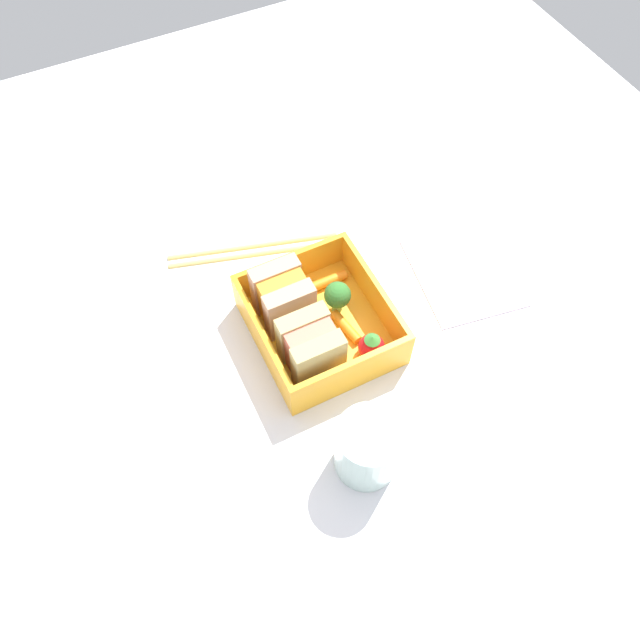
{
  "coord_description": "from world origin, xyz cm",
  "views": [
    {
      "loc": [
        -31.82,
        15.72,
        59.35
      ],
      "look_at": [
        0.0,
        0.0,
        2.7
      ],
      "focal_mm": 35.0,
      "sensor_mm": 36.0,
      "label": 1
    }
  ],
  "objects_px": {
    "carrot_stick_far_left": "(346,327)",
    "chopstick_pair": "(254,249)",
    "sandwich_left": "(311,347)",
    "broccoli_floret": "(337,296)",
    "sandwich_center_left": "(283,297)",
    "carrot_stick_left": "(325,282)",
    "strawberry_far_left": "(371,346)",
    "drinking_glass": "(368,448)",
    "folded_napkin": "(465,274)"
  },
  "relations": [
    {
      "from": "sandwich_left",
      "to": "chopstick_pair",
      "type": "distance_m",
      "value": 0.18
    },
    {
      "from": "broccoli_floret",
      "to": "chopstick_pair",
      "type": "height_order",
      "value": "broccoli_floret"
    },
    {
      "from": "strawberry_far_left",
      "to": "carrot_stick_left",
      "type": "height_order",
      "value": "strawberry_far_left"
    },
    {
      "from": "carrot_stick_far_left",
      "to": "broccoli_floret",
      "type": "xyz_separation_m",
      "value": [
        0.03,
        -0.0,
        0.02
      ]
    },
    {
      "from": "chopstick_pair",
      "to": "folded_napkin",
      "type": "relative_size",
      "value": 1.52
    },
    {
      "from": "strawberry_far_left",
      "to": "broccoli_floret",
      "type": "distance_m",
      "value": 0.07
    },
    {
      "from": "chopstick_pair",
      "to": "drinking_glass",
      "type": "relative_size",
      "value": 2.76
    },
    {
      "from": "sandwich_left",
      "to": "chopstick_pair",
      "type": "relative_size",
      "value": 0.31
    },
    {
      "from": "broccoli_floret",
      "to": "chopstick_pair",
      "type": "bearing_deg",
      "value": 20.83
    },
    {
      "from": "sandwich_center_left",
      "to": "folded_napkin",
      "type": "distance_m",
      "value": 0.22
    },
    {
      "from": "carrot_stick_far_left",
      "to": "strawberry_far_left",
      "type": "bearing_deg",
      "value": -165.86
    },
    {
      "from": "folded_napkin",
      "to": "carrot_stick_far_left",
      "type": "bearing_deg",
      "value": 93.62
    },
    {
      "from": "drinking_glass",
      "to": "strawberry_far_left",
      "type": "bearing_deg",
      "value": -30.93
    },
    {
      "from": "broccoli_floret",
      "to": "drinking_glass",
      "type": "bearing_deg",
      "value": 162.23
    },
    {
      "from": "sandwich_left",
      "to": "carrot_stick_far_left",
      "type": "xyz_separation_m",
      "value": [
        0.02,
        -0.05,
        -0.03
      ]
    },
    {
      "from": "folded_napkin",
      "to": "sandwich_left",
      "type": "bearing_deg",
      "value": 97.78
    },
    {
      "from": "strawberry_far_left",
      "to": "carrot_stick_left",
      "type": "bearing_deg",
      "value": 2.05
    },
    {
      "from": "sandwich_center_left",
      "to": "carrot_stick_far_left",
      "type": "distance_m",
      "value": 0.08
    },
    {
      "from": "sandwich_center_left",
      "to": "drinking_glass",
      "type": "bearing_deg",
      "value": -179.43
    },
    {
      "from": "sandwich_center_left",
      "to": "strawberry_far_left",
      "type": "xyz_separation_m",
      "value": [
        -0.09,
        -0.06,
        -0.02
      ]
    },
    {
      "from": "sandwich_center_left",
      "to": "broccoli_floret",
      "type": "height_order",
      "value": "sandwich_center_left"
    },
    {
      "from": "sandwich_left",
      "to": "drinking_glass",
      "type": "distance_m",
      "value": 0.12
    },
    {
      "from": "sandwich_left",
      "to": "broccoli_floret",
      "type": "height_order",
      "value": "sandwich_left"
    },
    {
      "from": "sandwich_left",
      "to": "strawberry_far_left",
      "type": "distance_m",
      "value": 0.07
    },
    {
      "from": "chopstick_pair",
      "to": "strawberry_far_left",
      "type": "bearing_deg",
      "value": -164.23
    },
    {
      "from": "sandwich_center_left",
      "to": "strawberry_far_left",
      "type": "relative_size",
      "value": 1.83
    },
    {
      "from": "sandwich_left",
      "to": "broccoli_floret",
      "type": "distance_m",
      "value": 0.07
    },
    {
      "from": "sandwich_center_left",
      "to": "carrot_stick_far_left",
      "type": "relative_size",
      "value": 1.45
    },
    {
      "from": "sandwich_left",
      "to": "broccoli_floret",
      "type": "relative_size",
      "value": 1.47
    },
    {
      "from": "sandwich_center_left",
      "to": "strawberry_far_left",
      "type": "distance_m",
      "value": 0.11
    },
    {
      "from": "carrot_stick_left",
      "to": "sandwich_left",
      "type": "bearing_deg",
      "value": 145.04
    },
    {
      "from": "broccoli_floret",
      "to": "sandwich_center_left",
      "type": "bearing_deg",
      "value": 69.02
    },
    {
      "from": "carrot_stick_far_left",
      "to": "carrot_stick_left",
      "type": "bearing_deg",
      "value": -5.46
    },
    {
      "from": "carrot_stick_far_left",
      "to": "chopstick_pair",
      "type": "bearing_deg",
      "value": 16.17
    },
    {
      "from": "carrot_stick_far_left",
      "to": "broccoli_floret",
      "type": "relative_size",
      "value": 1.02
    },
    {
      "from": "carrot_stick_far_left",
      "to": "broccoli_floret",
      "type": "bearing_deg",
      "value": -6.84
    },
    {
      "from": "carrot_stick_left",
      "to": "chopstick_pair",
      "type": "height_order",
      "value": "carrot_stick_left"
    },
    {
      "from": "broccoli_floret",
      "to": "chopstick_pair",
      "type": "xyz_separation_m",
      "value": [
        0.13,
        0.05,
        -0.03
      ]
    },
    {
      "from": "sandwich_center_left",
      "to": "chopstick_pair",
      "type": "xyz_separation_m",
      "value": [
        0.11,
        -0.01,
        -0.04
      ]
    },
    {
      "from": "broccoli_floret",
      "to": "sandwich_left",
      "type": "bearing_deg",
      "value": 130.63
    },
    {
      "from": "drinking_glass",
      "to": "folded_napkin",
      "type": "xyz_separation_m",
      "value": [
        0.15,
        -0.21,
        -0.03
      ]
    },
    {
      "from": "carrot_stick_far_left",
      "to": "folded_napkin",
      "type": "xyz_separation_m",
      "value": [
        0.01,
        -0.16,
        -0.02
      ]
    },
    {
      "from": "broccoli_floret",
      "to": "carrot_stick_left",
      "type": "bearing_deg",
      "value": -4.37
    },
    {
      "from": "sandwich_center_left",
      "to": "carrot_stick_left",
      "type": "height_order",
      "value": "sandwich_center_left"
    },
    {
      "from": "sandwich_center_left",
      "to": "carrot_stick_left",
      "type": "bearing_deg",
      "value": -76.13
    },
    {
      "from": "carrot_stick_left",
      "to": "drinking_glass",
      "type": "distance_m",
      "value": 0.21
    },
    {
      "from": "broccoli_floret",
      "to": "folded_napkin",
      "type": "xyz_separation_m",
      "value": [
        -0.02,
        -0.16,
        -0.04
      ]
    },
    {
      "from": "sandwich_center_left",
      "to": "chopstick_pair",
      "type": "relative_size",
      "value": 0.31
    },
    {
      "from": "carrot_stick_far_left",
      "to": "sandwich_left",
      "type": "bearing_deg",
      "value": 110.39
    },
    {
      "from": "strawberry_far_left",
      "to": "folded_napkin",
      "type": "relative_size",
      "value": 0.26
    }
  ]
}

